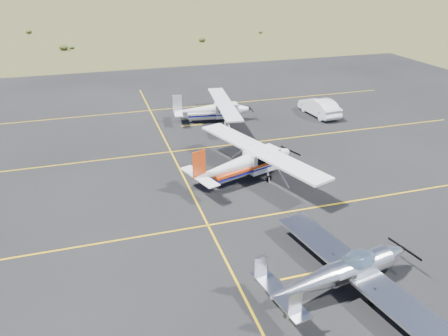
{
  "coord_description": "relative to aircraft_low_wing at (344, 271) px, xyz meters",
  "views": [
    {
      "loc": [
        -11.27,
        -18.15,
        13.41
      ],
      "look_at": [
        -3.91,
        5.73,
        1.6
      ],
      "focal_mm": 35.0,
      "sensor_mm": 36.0,
      "label": 1
    }
  ],
  "objects": [
    {
      "name": "sedan",
      "position": [
        11.01,
        22.64,
        -0.21
      ],
      "size": [
        2.19,
        5.21,
        1.67
      ],
      "primitive_type": "imported",
      "rotation": [
        0.0,
        0.0,
        3.22
      ],
      "color": "white",
      "rests_on": "apron"
    },
    {
      "name": "aircraft_low_wing",
      "position": [
        0.0,
        0.0,
        0.0
      ],
      "size": [
        7.45,
        10.28,
        2.22
      ],
      "rotation": [
        0.0,
        0.0,
        0.17
      ],
      "color": "silver",
      "rests_on": "apron"
    },
    {
      "name": "ground",
      "position": [
        1.65,
        4.95,
        -1.06
      ],
      "size": [
        1600.0,
        1600.0,
        0.0
      ],
      "primitive_type": "plane",
      "color": "#383D1C",
      "rests_on": "ground"
    },
    {
      "name": "aircraft_plain",
      "position": [
        0.75,
        23.93,
        0.12
      ],
      "size": [
        6.37,
        10.55,
        2.66
      ],
      "rotation": [
        0.0,
        0.0,
        -0.12
      ],
      "color": "silver",
      "rests_on": "apron"
    },
    {
      "name": "apron",
      "position": [
        1.65,
        11.95,
        -1.06
      ],
      "size": [
        72.0,
        72.0,
        0.02
      ],
      "primitive_type": "cube",
      "color": "black",
      "rests_on": "ground"
    },
    {
      "name": "aircraft_cessna",
      "position": [
        -0.43,
        11.71,
        0.28
      ],
      "size": [
        8.18,
        11.78,
        3.02
      ],
      "rotation": [
        0.0,
        0.0,
        0.32
      ],
      "color": "white",
      "rests_on": "apron"
    }
  ]
}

